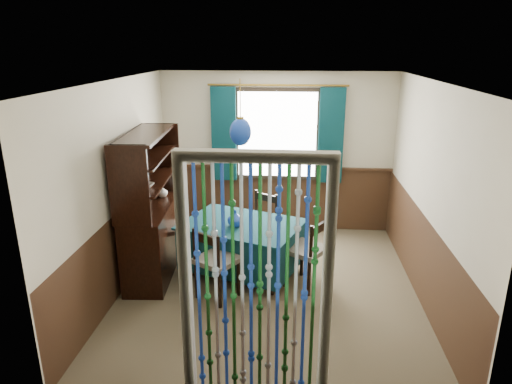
# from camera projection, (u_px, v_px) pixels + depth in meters

# --- Properties ---
(floor) EXTENTS (4.00, 4.00, 0.00)m
(floor) POSITION_uv_depth(u_px,v_px,m) (269.00, 288.00, 5.65)
(floor) COLOR brown
(floor) RESTS_ON ground
(ceiling) EXTENTS (4.00, 4.00, 0.00)m
(ceiling) POSITION_uv_depth(u_px,v_px,m) (271.00, 81.00, 4.88)
(ceiling) COLOR silver
(ceiling) RESTS_ON ground
(wall_back) EXTENTS (3.60, 0.00, 3.60)m
(wall_back) POSITION_uv_depth(u_px,v_px,m) (277.00, 153.00, 7.16)
(wall_back) COLOR beige
(wall_back) RESTS_ON ground
(wall_front) EXTENTS (3.60, 0.00, 3.60)m
(wall_front) POSITION_uv_depth(u_px,v_px,m) (255.00, 276.00, 3.37)
(wall_front) COLOR beige
(wall_front) RESTS_ON ground
(wall_left) EXTENTS (0.00, 4.00, 4.00)m
(wall_left) POSITION_uv_depth(u_px,v_px,m) (119.00, 188.00, 5.41)
(wall_left) COLOR beige
(wall_left) RESTS_ON ground
(wall_right) EXTENTS (0.00, 4.00, 4.00)m
(wall_right) POSITION_uv_depth(u_px,v_px,m) (430.00, 196.00, 5.12)
(wall_right) COLOR beige
(wall_right) RESTS_ON ground
(wainscot_back) EXTENTS (3.60, 0.00, 3.60)m
(wainscot_back) POSITION_uv_depth(u_px,v_px,m) (276.00, 198.00, 7.38)
(wainscot_back) COLOR #3B2516
(wainscot_back) RESTS_ON ground
(wainscot_front) EXTENTS (3.60, 0.00, 3.60)m
(wainscot_front) POSITION_uv_depth(u_px,v_px,m) (255.00, 359.00, 3.62)
(wainscot_front) COLOR #3B2516
(wainscot_front) RESTS_ON ground
(wainscot_left) EXTENTS (0.00, 4.00, 4.00)m
(wainscot_left) POSITION_uv_depth(u_px,v_px,m) (125.00, 246.00, 5.64)
(wainscot_left) COLOR #3B2516
(wainscot_left) RESTS_ON ground
(wainscot_right) EXTENTS (0.00, 4.00, 4.00)m
(wainscot_right) POSITION_uv_depth(u_px,v_px,m) (421.00, 257.00, 5.35)
(wainscot_right) COLOR #3B2516
(wainscot_right) RESTS_ON ground
(window) EXTENTS (1.32, 0.12, 1.42)m
(window) POSITION_uv_depth(u_px,v_px,m) (277.00, 135.00, 7.02)
(window) COLOR black
(window) RESTS_ON wall_back
(doorway) EXTENTS (1.16, 0.12, 2.18)m
(doorway) POSITION_uv_depth(u_px,v_px,m) (255.00, 295.00, 3.49)
(doorway) COLOR silver
(doorway) RESTS_ON ground
(dining_table) EXTENTS (1.71, 1.45, 0.70)m
(dining_table) POSITION_uv_depth(u_px,v_px,m) (242.00, 244.00, 5.91)
(dining_table) COLOR #0A2D34
(dining_table) RESTS_ON floor
(chair_near) EXTENTS (0.60, 0.59, 0.89)m
(chair_near) POSITION_uv_depth(u_px,v_px,m) (215.00, 261.00, 5.30)
(chair_near) COLOR black
(chair_near) RESTS_ON floor
(chair_far) EXTENTS (0.58, 0.58, 0.87)m
(chair_far) POSITION_uv_depth(u_px,v_px,m) (260.00, 222.00, 6.49)
(chair_far) COLOR black
(chair_far) RESTS_ON floor
(chair_left) EXTENTS (0.54, 0.56, 0.90)m
(chair_left) POSITION_uv_depth(u_px,v_px,m) (182.00, 228.00, 6.26)
(chair_left) COLOR black
(chair_left) RESTS_ON floor
(chair_right) EXTENTS (0.60, 0.61, 0.90)m
(chair_right) POSITION_uv_depth(u_px,v_px,m) (308.00, 251.00, 5.56)
(chair_right) COLOR black
(chair_right) RESTS_ON floor
(sideboard) EXTENTS (0.59, 1.46, 1.86)m
(sideboard) POSITION_uv_depth(u_px,v_px,m) (152.00, 227.00, 5.86)
(sideboard) COLOR black
(sideboard) RESTS_ON floor
(pendant_lamp) EXTENTS (0.27, 0.27, 0.79)m
(pendant_lamp) POSITION_uv_depth(u_px,v_px,m) (241.00, 132.00, 5.46)
(pendant_lamp) COLOR olive
(pendant_lamp) RESTS_ON ceiling
(vase_table) EXTENTS (0.23, 0.23, 0.19)m
(vase_table) POSITION_uv_depth(u_px,v_px,m) (235.00, 219.00, 5.71)
(vase_table) COLOR navy
(vase_table) RESTS_ON dining_table
(bowl_shelf) EXTENTS (0.30, 0.30, 0.06)m
(bowl_shelf) POSITION_uv_depth(u_px,v_px,m) (144.00, 186.00, 5.33)
(bowl_shelf) COLOR beige
(bowl_shelf) RESTS_ON sideboard
(vase_sideboard) EXTENTS (0.19, 0.19, 0.16)m
(vase_sideboard) POSITION_uv_depth(u_px,v_px,m) (162.00, 191.00, 6.08)
(vase_sideboard) COLOR beige
(vase_sideboard) RESTS_ON sideboard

